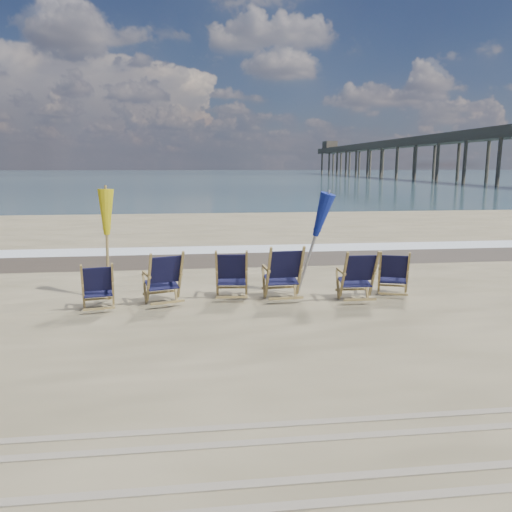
{
  "coord_description": "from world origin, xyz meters",
  "views": [
    {
      "loc": [
        -1.07,
        -6.7,
        2.54
      ],
      "look_at": [
        0.0,
        2.2,
        0.9
      ],
      "focal_mm": 35.0,
      "sensor_mm": 36.0,
      "label": 1
    }
  ],
  "objects_px": {
    "beach_chair_0": "(113,286)",
    "beach_chair_2": "(247,275)",
    "fishing_pier": "(431,152)",
    "umbrella_yellow": "(106,218)",
    "beach_chair_1": "(181,277)",
    "beach_chair_4": "(374,276)",
    "beach_chair_5": "(408,275)",
    "umbrella_blue": "(312,217)",
    "beach_chair_3": "(300,273)"
  },
  "relations": [
    {
      "from": "beach_chair_4",
      "to": "umbrella_yellow",
      "type": "relative_size",
      "value": 0.49
    },
    {
      "from": "beach_chair_0",
      "to": "beach_chair_3",
      "type": "height_order",
      "value": "beach_chair_3"
    },
    {
      "from": "beach_chair_1",
      "to": "beach_chair_4",
      "type": "height_order",
      "value": "beach_chair_1"
    },
    {
      "from": "umbrella_yellow",
      "to": "beach_chair_2",
      "type": "bearing_deg",
      "value": -9.2
    },
    {
      "from": "umbrella_yellow",
      "to": "fishing_pier",
      "type": "bearing_deg",
      "value": 60.2
    },
    {
      "from": "beach_chair_1",
      "to": "beach_chair_4",
      "type": "bearing_deg",
      "value": 156.92
    },
    {
      "from": "beach_chair_2",
      "to": "fishing_pier",
      "type": "relative_size",
      "value": 0.01
    },
    {
      "from": "beach_chair_4",
      "to": "beach_chair_5",
      "type": "distance_m",
      "value": 0.8
    },
    {
      "from": "umbrella_blue",
      "to": "fishing_pier",
      "type": "bearing_deg",
      "value": 62.67
    },
    {
      "from": "beach_chair_2",
      "to": "umbrella_yellow",
      "type": "distance_m",
      "value": 2.84
    },
    {
      "from": "beach_chair_1",
      "to": "umbrella_blue",
      "type": "distance_m",
      "value": 2.75
    },
    {
      "from": "umbrella_yellow",
      "to": "umbrella_blue",
      "type": "xyz_separation_m",
      "value": [
        3.9,
        -0.15,
        -0.01
      ]
    },
    {
      "from": "beach_chair_0",
      "to": "fishing_pier",
      "type": "bearing_deg",
      "value": -130.18
    },
    {
      "from": "beach_chair_3",
      "to": "umbrella_yellow",
      "type": "xyz_separation_m",
      "value": [
        -3.6,
        0.6,
        1.01
      ]
    },
    {
      "from": "umbrella_blue",
      "to": "fishing_pier",
      "type": "height_order",
      "value": "fishing_pier"
    },
    {
      "from": "umbrella_blue",
      "to": "fishing_pier",
      "type": "relative_size",
      "value": 0.01
    },
    {
      "from": "beach_chair_4",
      "to": "umbrella_yellow",
      "type": "height_order",
      "value": "umbrella_yellow"
    },
    {
      "from": "beach_chair_5",
      "to": "umbrella_blue",
      "type": "relative_size",
      "value": 0.45
    },
    {
      "from": "beach_chair_1",
      "to": "beach_chair_2",
      "type": "bearing_deg",
      "value": 167.78
    },
    {
      "from": "umbrella_yellow",
      "to": "beach_chair_4",
      "type": "bearing_deg",
      "value": -9.93
    },
    {
      "from": "umbrella_blue",
      "to": "umbrella_yellow",
      "type": "bearing_deg",
      "value": 177.73
    },
    {
      "from": "beach_chair_1",
      "to": "beach_chair_5",
      "type": "relative_size",
      "value": 1.11
    },
    {
      "from": "beach_chair_2",
      "to": "beach_chair_5",
      "type": "height_order",
      "value": "beach_chair_2"
    },
    {
      "from": "beach_chair_4",
      "to": "umbrella_blue",
      "type": "distance_m",
      "value": 1.63
    },
    {
      "from": "beach_chair_5",
      "to": "fishing_pier",
      "type": "bearing_deg",
      "value": -96.89
    },
    {
      "from": "beach_chair_0",
      "to": "beach_chair_2",
      "type": "height_order",
      "value": "beach_chair_2"
    },
    {
      "from": "fishing_pier",
      "to": "umbrella_yellow",
      "type": "bearing_deg",
      "value": -119.8
    },
    {
      "from": "beach_chair_2",
      "to": "beach_chair_4",
      "type": "height_order",
      "value": "beach_chair_4"
    },
    {
      "from": "beach_chair_0",
      "to": "beach_chair_5",
      "type": "xyz_separation_m",
      "value": [
        5.49,
        0.2,
        0.02
      ]
    },
    {
      "from": "umbrella_yellow",
      "to": "beach_chair_0",
      "type": "bearing_deg",
      "value": -75.85
    },
    {
      "from": "beach_chair_2",
      "to": "beach_chair_4",
      "type": "xyz_separation_m",
      "value": [
        2.33,
        -0.44,
        0.01
      ]
    },
    {
      "from": "beach_chair_5",
      "to": "umbrella_yellow",
      "type": "bearing_deg",
      "value": 12.98
    },
    {
      "from": "beach_chair_1",
      "to": "umbrella_yellow",
      "type": "distance_m",
      "value": 1.81
    },
    {
      "from": "beach_chair_0",
      "to": "fishing_pier",
      "type": "height_order",
      "value": "fishing_pier"
    },
    {
      "from": "beach_chair_1",
      "to": "beach_chair_4",
      "type": "relative_size",
      "value": 1.01
    },
    {
      "from": "umbrella_blue",
      "to": "fishing_pier",
      "type": "distance_m",
      "value": 80.33
    },
    {
      "from": "beach_chair_0",
      "to": "umbrella_yellow",
      "type": "height_order",
      "value": "umbrella_yellow"
    },
    {
      "from": "beach_chair_5",
      "to": "umbrella_yellow",
      "type": "distance_m",
      "value": 5.83
    },
    {
      "from": "beach_chair_2",
      "to": "beach_chair_3",
      "type": "xyz_separation_m",
      "value": [
        1.0,
        -0.17,
        0.05
      ]
    },
    {
      "from": "beach_chair_5",
      "to": "beach_chair_1",
      "type": "bearing_deg",
      "value": 18.2
    },
    {
      "from": "beach_chair_2",
      "to": "umbrella_blue",
      "type": "height_order",
      "value": "umbrella_blue"
    },
    {
      "from": "beach_chair_5",
      "to": "umbrella_yellow",
      "type": "xyz_separation_m",
      "value": [
        -5.69,
        0.62,
        1.1
      ]
    },
    {
      "from": "umbrella_yellow",
      "to": "beach_chair_5",
      "type": "bearing_deg",
      "value": -6.16
    },
    {
      "from": "fishing_pier",
      "to": "beach_chair_2",
      "type": "bearing_deg",
      "value": -118.06
    },
    {
      "from": "beach_chair_3",
      "to": "beach_chair_4",
      "type": "height_order",
      "value": "beach_chair_3"
    },
    {
      "from": "beach_chair_3",
      "to": "beach_chair_5",
      "type": "xyz_separation_m",
      "value": [
        2.1,
        -0.02,
        -0.08
      ]
    },
    {
      "from": "beach_chair_4",
      "to": "beach_chair_1",
      "type": "bearing_deg",
      "value": -4.0
    },
    {
      "from": "beach_chair_0",
      "to": "beach_chair_3",
      "type": "distance_m",
      "value": 3.4
    },
    {
      "from": "beach_chair_3",
      "to": "beach_chair_0",
      "type": "bearing_deg",
      "value": 0.06
    },
    {
      "from": "beach_chair_1",
      "to": "beach_chair_2",
      "type": "xyz_separation_m",
      "value": [
        1.23,
        0.12,
        -0.02
      ]
    }
  ]
}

